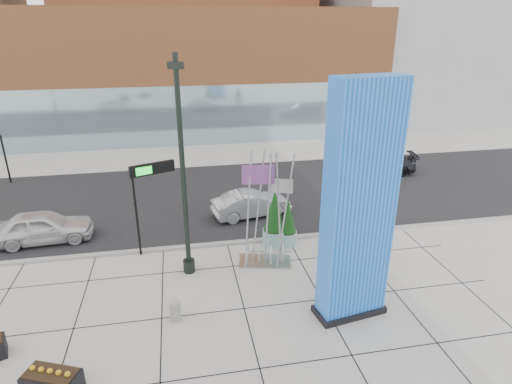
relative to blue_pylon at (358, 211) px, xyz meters
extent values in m
plane|color=#9E9991|center=(-4.74, 1.90, -4.08)|extent=(160.00, 160.00, 0.00)
cube|color=black|center=(-4.74, 11.90, -4.07)|extent=(80.00, 12.00, 0.02)
cube|color=gray|center=(-4.74, 5.90, -4.02)|extent=(80.00, 0.30, 0.12)
cube|color=#9A562C|center=(-3.74, 28.90, 1.42)|extent=(34.00, 10.00, 11.00)
cube|color=#8CA5B2|center=(-3.74, 24.10, -1.58)|extent=(34.00, 0.60, 5.00)
cube|color=slate|center=(21.26, 33.90, 4.92)|extent=(20.00, 18.00, 18.00)
cube|color=blue|center=(0.00, 0.00, 0.14)|extent=(2.47, 1.32, 8.44)
cube|color=black|center=(0.00, 0.00, -3.96)|extent=(2.69, 1.54, 0.23)
cylinder|color=black|center=(-5.62, 3.84, 0.38)|extent=(0.20, 0.20, 8.91)
cylinder|color=black|center=(-5.62, 3.84, -3.80)|extent=(0.49, 0.49, 0.56)
cube|color=black|center=(-5.62, 3.84, 4.39)|extent=(0.61, 0.41, 0.25)
cube|color=#AEB0B3|center=(-2.30, 3.97, -4.05)|extent=(2.45, 1.59, 0.06)
cylinder|color=#AEB0B3|center=(-3.02, 3.76, -1.51)|extent=(0.09, 0.09, 5.13)
cylinder|color=#AEB0B3|center=(-2.61, 4.12, -1.51)|extent=(0.09, 0.09, 5.13)
cylinder|color=#AEB0B3|center=(-2.20, 3.87, -1.51)|extent=(0.09, 0.09, 5.13)
cylinder|color=#AEB0B3|center=(-1.74, 4.17, -1.51)|extent=(0.09, 0.09, 5.13)
cylinder|color=#AEB0B3|center=(-1.48, 3.71, -1.51)|extent=(0.09, 0.09, 5.13)
torus|color=#AEB0B3|center=(-3.07, 3.87, -3.58)|extent=(0.27, 0.93, 0.93)
torus|color=#AEB0B3|center=(-2.56, 4.07, -3.58)|extent=(0.27, 0.93, 0.93)
torus|color=#AEB0B3|center=(-2.05, 3.87, -3.58)|extent=(0.27, 0.93, 0.93)
torus|color=#AEB0B3|center=(-1.54, 4.07, -3.58)|extent=(0.27, 0.93, 0.93)
cube|color=red|center=(-2.61, 3.97, 0.03)|extent=(1.33, 0.25, 0.82)
cube|color=#AEB0B3|center=(-1.69, 4.07, -0.49)|extent=(0.99, 0.37, 0.62)
cylinder|color=gray|center=(-6.24, 0.73, -3.68)|extent=(0.40, 0.40, 0.79)
cylinder|color=black|center=(-7.74, 5.70, -1.99)|extent=(0.10, 0.10, 4.18)
cube|color=black|center=(-6.84, 5.70, -0.10)|extent=(1.92, 0.88, 0.50)
cube|color=#19D833|center=(-7.24, 5.59, -0.10)|extent=(0.66, 0.27, 0.35)
cylinder|color=#80AAAC|center=(2.26, 5.50, -3.72)|extent=(1.01, 1.01, 0.71)
cylinder|color=black|center=(2.26, 5.50, -3.37)|extent=(0.93, 0.93, 0.06)
cone|color=black|center=(2.26, 5.50, -2.46)|extent=(0.91, 0.91, 1.82)
cylinder|color=#80AAAC|center=(-1.54, 5.50, -3.69)|extent=(1.11, 1.11, 0.78)
cylinder|color=black|center=(-1.54, 5.50, -3.30)|extent=(1.02, 1.02, 0.07)
cone|color=black|center=(-1.54, 5.50, -2.30)|extent=(1.00, 1.00, 2.00)
cylinder|color=#80AAAC|center=(-0.94, 5.42, -3.75)|extent=(0.94, 0.94, 0.66)
cylinder|color=black|center=(-0.94, 5.42, -3.42)|extent=(0.87, 0.87, 0.06)
cone|color=black|center=(-0.94, 5.42, -2.57)|extent=(0.85, 0.85, 1.70)
cube|color=black|center=(-9.72, -1.87, -3.74)|extent=(1.73, 1.31, 0.67)
cube|color=black|center=(-9.72, -1.87, -3.39)|extent=(1.59, 1.17, 0.07)
imported|color=silver|center=(-12.34, 7.84, -3.31)|extent=(4.63, 2.12, 1.54)
imported|color=#A2A4AA|center=(-2.04, 8.86, -3.38)|extent=(4.43, 2.29, 1.39)
imported|color=black|center=(7.94, 14.23, -3.36)|extent=(5.27, 2.95, 1.44)
cylinder|color=black|center=(-16.74, 16.90, -2.48)|extent=(0.12, 0.12, 3.20)
camera|label=1|loc=(-5.74, -12.06, 5.85)|focal=30.00mm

